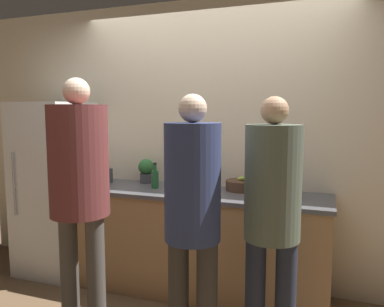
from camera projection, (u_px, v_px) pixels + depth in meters
wall_back at (211, 143)px, 3.47m from camera, size 5.20×0.06×2.60m
counter at (200, 242)px, 3.28m from camera, size 2.19×0.64×0.91m
refrigerator at (55, 188)px, 3.72m from camera, size 0.61×0.67×1.68m
person_left at (79, 179)px, 2.59m from camera, size 0.41×0.41×1.82m
person_center at (193, 209)px, 2.26m from camera, size 0.34×0.34×1.70m
person_right at (272, 208)px, 2.29m from camera, size 0.34×0.34×1.68m
fruit_bowl at (242, 185)px, 3.26m from camera, size 0.27×0.27×0.13m
utensil_crock at (108, 175)px, 3.62m from camera, size 0.10×0.10×0.26m
bottle_dark at (205, 179)px, 3.37m from camera, size 0.07×0.07×0.20m
bottle_green at (155, 178)px, 3.35m from camera, size 0.06×0.06×0.23m
cup_blue at (294, 192)px, 2.97m from camera, size 0.08×0.08×0.10m
potted_plant at (146, 170)px, 3.59m from camera, size 0.15×0.15×0.23m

